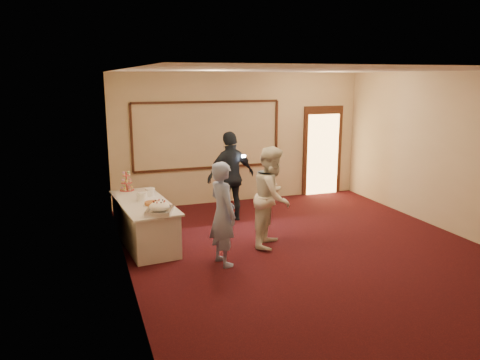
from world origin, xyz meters
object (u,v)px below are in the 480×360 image
at_px(buffet_table, 144,222).
at_px(woman, 272,197).
at_px(plate_stack_a, 142,196).
at_px(tart, 152,204).
at_px(pavlova_tray, 159,208).
at_px(man, 223,214).
at_px(guest, 231,177).
at_px(cupcake_stand, 127,183).
at_px(plate_stack_b, 150,192).

distance_m(buffet_table, woman, 2.30).
distance_m(plate_stack_a, tart, 0.38).
bearing_deg(plate_stack_a, pavlova_tray, -79.98).
relative_size(plate_stack_a, man, 0.11).
height_order(tart, guest, guest).
height_order(woman, guest, guest).
height_order(buffet_table, plate_stack_a, plate_stack_a).
height_order(cupcake_stand, man, man).
bearing_deg(man, cupcake_stand, 17.32).
bearing_deg(buffet_table, guest, 23.32).
relative_size(woman, guest, 0.95).
distance_m(pavlova_tray, tart, 0.52).
distance_m(tart, woman, 2.05).
bearing_deg(plate_stack_b, plate_stack_a, -122.69).
relative_size(buffet_table, plate_stack_b, 11.93).
xyz_separation_m(pavlova_tray, plate_stack_a, (-0.15, 0.87, -0.01)).
bearing_deg(woman, plate_stack_b, 95.43).
bearing_deg(guest, pavlova_tray, 28.65).
bearing_deg(man, tart, 30.75).
bearing_deg(guest, cupcake_stand, -17.83).
relative_size(buffet_table, woman, 1.24).
bearing_deg(woman, buffet_table, 104.93).
distance_m(plate_stack_a, plate_stack_b, 0.32).
bearing_deg(man, guest, -32.35).
bearing_deg(buffet_table, cupcake_stand, 101.06).
relative_size(tart, guest, 0.17).
xyz_separation_m(plate_stack_a, plate_stack_b, (0.18, 0.27, -0.00)).
height_order(pavlova_tray, cupcake_stand, cupcake_stand).
xyz_separation_m(pavlova_tray, cupcake_stand, (-0.33, 1.74, 0.06)).
distance_m(plate_stack_b, man, 1.88).
bearing_deg(plate_stack_b, man, -62.31).
bearing_deg(cupcake_stand, plate_stack_b, -59.77).
height_order(plate_stack_b, man, man).
bearing_deg(cupcake_stand, pavlova_tray, -79.33).
distance_m(cupcake_stand, woman, 2.87).
bearing_deg(tart, cupcake_stand, 103.49).
bearing_deg(guest, man, 54.29).
bearing_deg(pavlova_tray, cupcake_stand, 100.67).
bearing_deg(woman, guest, 43.75).
xyz_separation_m(pavlova_tray, woman, (1.95, 0.00, 0.02)).
height_order(plate_stack_a, tart, plate_stack_a).
height_order(buffet_table, cupcake_stand, cupcake_stand).
bearing_deg(plate_stack_b, pavlova_tray, -91.08).
distance_m(tart, man, 1.40).
bearing_deg(pavlova_tray, plate_stack_b, 88.92).
relative_size(pavlova_tray, woman, 0.35).
bearing_deg(buffet_table, man, -52.02).
relative_size(pavlova_tray, plate_stack_b, 3.39).
relative_size(buffet_table, guest, 1.18).
height_order(buffet_table, guest, guest).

